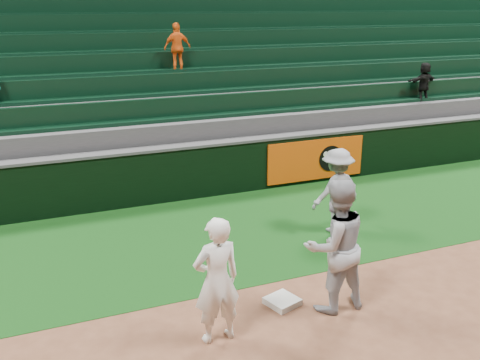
{
  "coord_description": "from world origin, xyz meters",
  "views": [
    {
      "loc": [
        -3.44,
        -5.92,
        4.25
      ],
      "look_at": [
        -0.1,
        2.3,
        1.3
      ],
      "focal_mm": 40.0,
      "sensor_mm": 36.0,
      "label": 1
    }
  ],
  "objects_px": {
    "first_baseman": "(217,281)",
    "baserunner": "(335,246)",
    "base_coach": "(337,191)",
    "first_base": "(282,301)"
  },
  "relations": [
    {
      "from": "base_coach",
      "to": "baserunner",
      "type": "bearing_deg",
      "value": 48.57
    },
    {
      "from": "first_baseman",
      "to": "base_coach",
      "type": "height_order",
      "value": "first_baseman"
    },
    {
      "from": "first_base",
      "to": "first_baseman",
      "type": "relative_size",
      "value": 0.24
    },
    {
      "from": "baserunner",
      "to": "base_coach",
      "type": "distance_m",
      "value": 2.82
    },
    {
      "from": "first_baseman",
      "to": "baserunner",
      "type": "xyz_separation_m",
      "value": [
        1.81,
        0.11,
        0.12
      ]
    },
    {
      "from": "first_base",
      "to": "first_baseman",
      "type": "bearing_deg",
      "value": -159.34
    },
    {
      "from": "first_baseman",
      "to": "base_coach",
      "type": "distance_m",
      "value": 4.15
    },
    {
      "from": "first_baseman",
      "to": "baserunner",
      "type": "height_order",
      "value": "baserunner"
    },
    {
      "from": "first_base",
      "to": "first_baseman",
      "type": "height_order",
      "value": "first_baseman"
    },
    {
      "from": "first_baseman",
      "to": "base_coach",
      "type": "relative_size",
      "value": 1.06
    }
  ]
}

